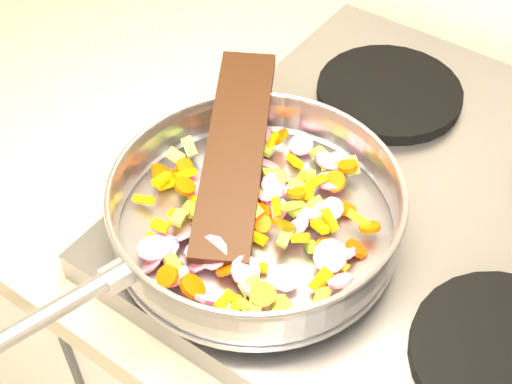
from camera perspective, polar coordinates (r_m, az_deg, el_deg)
The scene contains 7 objects.
cooktop at distance 0.85m, azimuth 14.14°, elevation -2.12°, with size 0.60×0.60×0.04m, color #939399.
grate_fl at distance 0.78m, azimuth 0.86°, elevation -2.63°, with size 0.19×0.19×0.02m, color black.
grate_fr at distance 0.73m, azimuth 19.68°, elevation -12.36°, with size 0.19×0.19×0.02m, color black.
grate_bl at distance 0.96m, azimuth 10.61°, elevation 7.84°, with size 0.19×0.19×0.02m, color black.
saute_pan at distance 0.74m, azimuth -0.13°, elevation -1.23°, with size 0.35×0.51×0.06m.
vegetable_heap at distance 0.75m, azimuth -0.20°, elevation -1.81°, with size 0.27×0.28×0.05m.
wooden_spatula at distance 0.78m, azimuth -1.68°, elevation 3.37°, with size 0.28×0.06×0.01m, color black.
Camera 1 is at (-0.56, 1.11, 1.54)m, focal length 50.00 mm.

